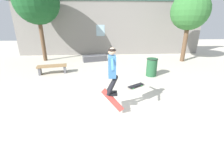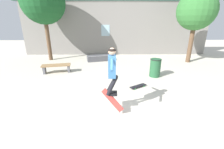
# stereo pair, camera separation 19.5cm
# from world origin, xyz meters

# --- Properties ---
(ground_plane) EXTENTS (40.00, 40.00, 0.00)m
(ground_plane) POSITION_xyz_m (0.00, 0.00, 0.00)
(ground_plane) COLOR beige
(building_backdrop) EXTENTS (16.39, 0.52, 5.52)m
(building_backdrop) POSITION_xyz_m (0.00, 9.41, 2.41)
(building_backdrop) COLOR gray
(building_backdrop) RESTS_ON ground_plane
(tree_right) EXTENTS (2.49, 2.49, 4.67)m
(tree_right) POSITION_xyz_m (5.10, 6.57, 3.40)
(tree_right) COLOR brown
(tree_right) RESTS_ON ground_plane
(tree_left) EXTENTS (2.94, 2.94, 5.48)m
(tree_left) POSITION_xyz_m (-5.02, 7.38, 3.99)
(tree_left) COLOR brown
(tree_left) RESTS_ON ground_plane
(park_bench) EXTENTS (1.61, 0.75, 0.48)m
(park_bench) POSITION_xyz_m (-3.54, 4.31, 0.35)
(park_bench) COLOR #99754C
(park_bench) RESTS_ON ground_plane
(skate_ledge) EXTENTS (1.82, 0.97, 0.43)m
(skate_ledge) POSITION_xyz_m (-1.31, 6.97, 0.22)
(skate_ledge) COLOR #4C4C51
(skate_ledge) RESTS_ON ground_plane
(trash_bin) EXTENTS (0.59, 0.59, 0.95)m
(trash_bin) POSITION_xyz_m (1.86, 3.62, 0.49)
(trash_bin) COLOR #235633
(trash_bin) RESTS_ON ground_plane
(skater) EXTENTS (0.38, 1.26, 1.45)m
(skater) POSITION_xyz_m (-0.46, 0.32, 1.49)
(skater) COLOR teal
(skateboard_flipping) EXTENTS (0.71, 0.38, 0.71)m
(skateboard_flipping) POSITION_xyz_m (-0.45, 0.31, 0.44)
(skateboard_flipping) COLOR red
(skateboard_resting) EXTENTS (0.81, 0.63, 0.08)m
(skateboard_resting) POSITION_xyz_m (0.73, 2.21, 0.07)
(skateboard_resting) COLOR black
(skateboard_resting) RESTS_ON ground_plane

